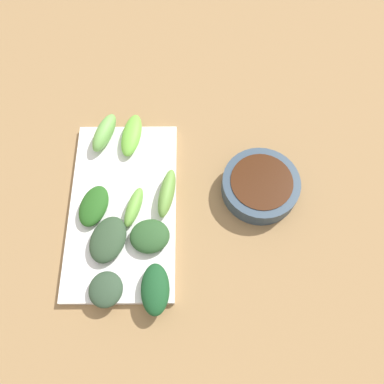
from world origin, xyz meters
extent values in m
cube|color=#957349|center=(0.00, 0.00, 0.01)|extent=(2.10, 2.10, 0.02)
cylinder|color=#314455|center=(-0.15, -0.03, 0.04)|extent=(0.12, 0.12, 0.03)
cylinder|color=#3E1F0D|center=(-0.15, -0.03, 0.04)|extent=(0.10, 0.10, 0.02)
cube|color=white|center=(0.07, 0.01, 0.03)|extent=(0.17, 0.30, 0.01)
ellipsoid|color=#2A5228|center=(0.02, 0.06, 0.04)|extent=(0.07, 0.06, 0.02)
ellipsoid|color=#245A1C|center=(0.11, 0.01, 0.04)|extent=(0.06, 0.08, 0.02)
ellipsoid|color=#2E4630|center=(0.08, 0.14, 0.04)|extent=(0.05, 0.06, 0.02)
ellipsoid|color=#2F482D|center=(0.09, 0.06, 0.04)|extent=(0.07, 0.09, 0.02)
ellipsoid|color=#184A24|center=(0.01, 0.14, 0.04)|extent=(0.04, 0.08, 0.03)
ellipsoid|color=#6BAA41|center=(0.05, 0.01, 0.04)|extent=(0.04, 0.07, 0.02)
ellipsoid|color=#6FB151|center=(0.11, -0.12, 0.05)|extent=(0.05, 0.08, 0.03)
ellipsoid|color=#6DBA3D|center=(0.06, -0.12, 0.04)|extent=(0.04, 0.09, 0.02)
ellipsoid|color=#699E41|center=(0.00, -0.01, 0.05)|extent=(0.04, 0.09, 0.03)
camera|label=1|loc=(-0.04, 0.25, 0.62)|focal=37.61mm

